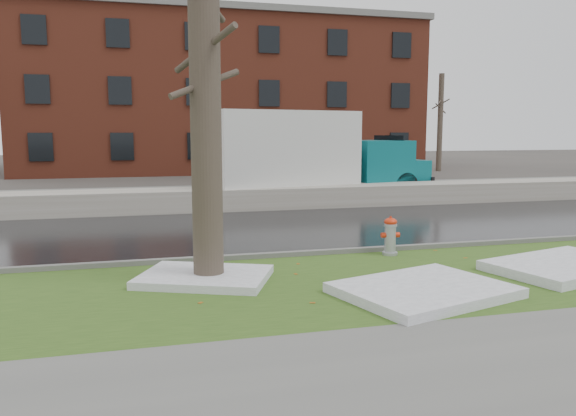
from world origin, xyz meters
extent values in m
plane|color=#47423D|center=(0.00, 0.00, 0.00)|extent=(120.00, 120.00, 0.00)
cube|color=#2E4A18|center=(0.00, -1.25, 0.02)|extent=(60.00, 4.50, 0.04)
cube|color=slate|center=(0.00, -5.00, 0.03)|extent=(60.00, 3.00, 0.05)
cube|color=black|center=(0.00, 4.50, 0.01)|extent=(60.00, 7.00, 0.03)
cube|color=slate|center=(0.00, 13.00, 0.01)|extent=(60.00, 9.00, 0.03)
cube|color=slate|center=(0.00, 1.00, 0.07)|extent=(60.00, 0.15, 0.14)
cube|color=#A9A39A|center=(0.00, 8.70, 0.38)|extent=(60.00, 1.60, 0.75)
cube|color=brown|center=(2.00, 30.00, 5.00)|extent=(26.00, 12.00, 10.00)
cylinder|color=brown|center=(-6.00, 26.00, 3.25)|extent=(0.36, 0.36, 6.50)
cylinder|color=brown|center=(-6.00, 26.00, 4.20)|extent=(0.84, 1.62, 0.73)
cylinder|color=brown|center=(-6.00, 26.00, 5.10)|extent=(1.08, 1.26, 0.66)
cylinder|color=brown|center=(-6.00, 26.00, 3.60)|extent=(1.40, 0.61, 0.63)
cylinder|color=brown|center=(16.00, 24.00, 3.25)|extent=(0.36, 0.36, 6.50)
cylinder|color=brown|center=(16.00, 24.00, 4.20)|extent=(0.84, 1.62, 0.73)
cylinder|color=brown|center=(16.00, 24.00, 5.10)|extent=(1.08, 1.26, 0.66)
cylinder|color=brown|center=(16.00, 24.00, 3.60)|extent=(1.40, 0.61, 0.63)
cylinder|color=#A4A5AC|center=(1.52, 0.60, 0.40)|extent=(0.26, 0.26, 0.72)
ellipsoid|color=red|center=(1.52, 0.60, 0.76)|extent=(0.31, 0.31, 0.17)
cylinder|color=red|center=(1.52, 0.60, 0.85)|extent=(0.06, 0.06, 0.05)
cylinder|color=red|center=(1.37, 0.62, 0.47)|extent=(0.11, 0.12, 0.11)
cylinder|color=red|center=(1.67, 0.58, 0.47)|extent=(0.11, 0.12, 0.11)
cylinder|color=#A4A5AC|center=(1.54, 0.75, 0.47)|extent=(0.15, 0.12, 0.14)
cylinder|color=brown|center=(-2.49, -0.51, 3.38)|extent=(0.59, 0.59, 6.68)
cylinder|color=brown|center=(-2.49, -0.51, 4.05)|extent=(0.95, 1.48, 0.70)
cylinder|color=brown|center=(-2.49, -0.51, 3.48)|extent=(1.29, 0.71, 0.60)
cube|color=black|center=(2.68, 10.00, 0.64)|extent=(7.93, 2.51, 0.22)
cube|color=silver|center=(1.42, 9.75, 2.07)|extent=(5.71, 3.46, 2.66)
cube|color=#0B6169|center=(5.44, 10.55, 1.48)|extent=(2.69, 2.77, 1.68)
cube|color=#0B6169|center=(6.84, 10.83, 1.08)|extent=(1.59, 2.36, 0.89)
cube|color=black|center=(6.11, 10.69, 2.07)|extent=(0.46, 1.95, 0.89)
cube|color=black|center=(-1.77, 9.11, 0.32)|extent=(1.89, 1.49, 0.66)
cylinder|color=black|center=(6.36, 9.68, 0.54)|extent=(1.12, 0.50, 1.08)
cylinder|color=black|center=(5.96, 11.71, 0.54)|extent=(1.12, 0.50, 1.08)
cylinder|color=black|center=(1.92, 8.79, 0.54)|extent=(1.12, 0.50, 1.08)
cylinder|color=black|center=(1.51, 10.82, 0.54)|extent=(1.12, 0.50, 1.08)
cylinder|color=black|center=(0.37, 8.48, 0.54)|extent=(1.12, 0.50, 1.08)
cylinder|color=black|center=(-0.04, 10.51, 0.54)|extent=(1.12, 0.50, 1.08)
imported|color=black|center=(-0.38, 9.15, 1.57)|extent=(0.66, 0.51, 1.63)
cube|color=white|center=(0.77, -2.30, 0.12)|extent=(3.06, 2.66, 0.16)
cube|color=white|center=(-2.57, -0.52, 0.11)|extent=(2.65, 2.34, 0.14)
cube|color=white|center=(4.15, -1.54, 0.13)|extent=(3.17, 2.45, 0.18)
camera|label=1|loc=(-3.61, -10.27, 2.67)|focal=35.00mm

